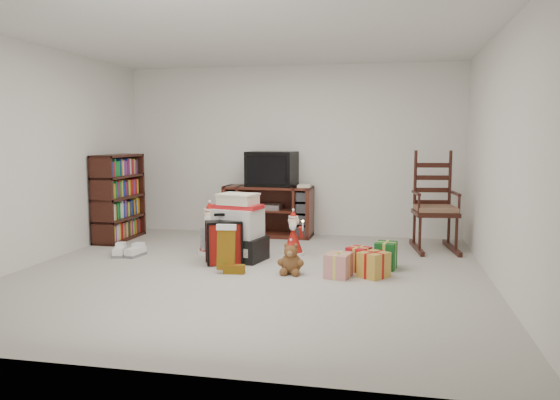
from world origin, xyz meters
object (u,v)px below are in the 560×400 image
object	(u,v)px
red_suitcase	(224,242)
crt_television	(272,169)
mrs_claus_figurine	(210,234)
sneaker_pair	(128,252)
tv_stand	(268,211)
gift_cluster	(368,262)
bookshelf	(119,199)
santa_figurine	(293,238)
rocking_chair	(435,215)
gift_pile	(238,232)
teddy_bear	(291,261)

from	to	relation	value
red_suitcase	crt_television	xyz separation A→B (m)	(0.15, 1.89, 0.74)
mrs_claus_figurine	crt_television	size ratio (longest dim) A/B	0.90
sneaker_pair	crt_television	bearing A→B (deg)	43.66
tv_stand	gift_cluster	size ratio (longest dim) A/B	1.49
bookshelf	santa_figurine	bearing A→B (deg)	-11.12
rocking_chair	gift_pile	xyz separation A→B (m)	(-2.33, -1.11, -0.12)
rocking_chair	sneaker_pair	distance (m)	3.93
gift_pile	mrs_claus_figurine	distance (m)	0.53
bookshelf	red_suitcase	world-z (taller)	bookshelf
bookshelf	gift_cluster	distance (m)	3.82
rocking_chair	gift_cluster	distance (m)	1.75
mrs_claus_figurine	rocking_chair	bearing A→B (deg)	16.76
sneaker_pair	santa_figurine	bearing A→B (deg)	7.30
gift_pile	teddy_bear	world-z (taller)	gift_pile
gift_cluster	crt_television	distance (m)	2.68
bookshelf	gift_pile	world-z (taller)	bookshelf
gift_pile	sneaker_pair	bearing A→B (deg)	-163.45
rocking_chair	crt_television	xyz separation A→B (m)	(-2.28, 0.52, 0.54)
sneaker_pair	gift_cluster	bearing A→B (deg)	-12.83
gift_pile	gift_cluster	distance (m)	1.61
tv_stand	rocking_chair	world-z (taller)	rocking_chair
sneaker_pair	gift_cluster	xyz separation A→B (m)	(2.93, -0.33, 0.08)
santa_figurine	mrs_claus_figurine	xyz separation A→B (m)	(-1.04, -0.12, 0.04)
rocking_chair	sneaker_pair	size ratio (longest dim) A/B	3.40
rocking_chair	crt_television	world-z (taller)	rocking_chair
gift_pile	red_suitcase	world-z (taller)	gift_pile
rocking_chair	tv_stand	bearing A→B (deg)	160.65
santa_figurine	crt_television	xyz separation A→B (m)	(-0.54, 1.23, 0.78)
gift_pile	sneaker_pair	xyz separation A→B (m)	(-1.39, -0.08, -0.28)
crt_television	tv_stand	bearing A→B (deg)	-147.44
santa_figurine	mrs_claus_figurine	distance (m)	1.05
tv_stand	sneaker_pair	size ratio (longest dim) A/B	3.32
rocking_chair	teddy_bear	bearing A→B (deg)	-141.13
crt_television	bookshelf	bearing A→B (deg)	-155.31
crt_television	gift_pile	bearing A→B (deg)	-86.30
teddy_bear	sneaker_pair	xyz separation A→B (m)	(-2.13, 0.46, -0.09)
bookshelf	gift_cluster	world-z (taller)	bookshelf
tv_stand	gift_cluster	distance (m)	2.55
red_suitcase	sneaker_pair	world-z (taller)	red_suitcase
gift_pile	red_suitcase	bearing A→B (deg)	-97.53
mrs_claus_figurine	sneaker_pair	distance (m)	1.03
gift_pile	sneaker_pair	size ratio (longest dim) A/B	1.97
tv_stand	mrs_claus_figurine	distance (m)	1.41
teddy_bear	santa_figurine	size ratio (longest dim) A/B	0.58
sneaker_pair	gift_cluster	world-z (taller)	gift_cluster
crt_television	sneaker_pair	bearing A→B (deg)	-124.53
rocking_chair	teddy_bear	world-z (taller)	rocking_chair
gift_pile	bookshelf	bearing A→B (deg)	168.74
santa_figurine	tv_stand	bearing A→B (deg)	116.01
red_suitcase	sneaker_pair	size ratio (longest dim) A/B	1.49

